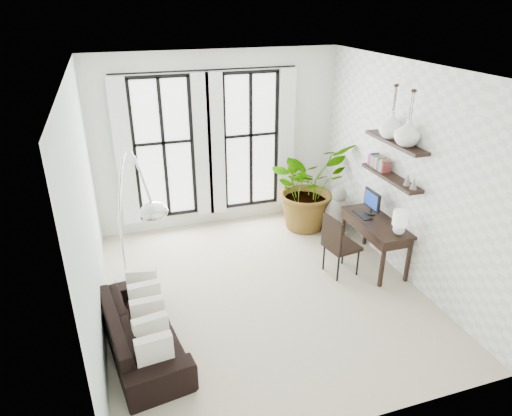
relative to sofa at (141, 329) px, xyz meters
name	(u,v)px	position (x,y,z in m)	size (l,w,h in m)	color
floor	(262,291)	(1.80, 0.70, -0.29)	(5.00, 5.00, 0.00)	#BEB597
ceiling	(264,69)	(1.80, 0.70, 2.91)	(5.00, 5.00, 0.00)	white
wall_left	(87,214)	(-0.45, 0.70, 1.31)	(5.00, 5.00, 0.00)	silver
wall_right	(406,174)	(4.05, 0.70, 1.31)	(5.00, 5.00, 0.00)	white
wall_back	(219,141)	(1.80, 3.20, 1.31)	(4.50, 4.50, 0.00)	white
windows	(209,146)	(1.60, 3.12, 1.27)	(3.26, 0.13, 2.65)	white
wall_shelves	(391,162)	(3.91, 0.90, 1.44)	(0.25, 1.30, 0.60)	black
sofa	(141,329)	(0.00, 0.00, 0.00)	(1.96, 0.77, 0.57)	black
throw_pillows	(148,313)	(0.10, 0.00, 0.21)	(0.40, 1.52, 0.40)	silver
plant	(308,186)	(3.28, 2.47, 0.53)	(1.47, 1.28, 1.64)	#2D7228
desk	(377,225)	(3.75, 0.81, 0.44)	(0.56, 1.33, 1.18)	black
desk_chair	(338,242)	(3.05, 0.78, 0.28)	(0.54, 0.54, 0.99)	black
arc_lamp	(131,188)	(0.10, 0.80, 1.54)	(0.73, 1.84, 2.35)	silver
buddha	(338,216)	(3.67, 1.95, 0.11)	(0.52, 0.52, 0.93)	gray
vase_a	(408,132)	(3.91, 0.61, 1.98)	(0.37, 0.37, 0.38)	white
vase_b	(392,125)	(3.91, 1.01, 1.98)	(0.37, 0.37, 0.38)	white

